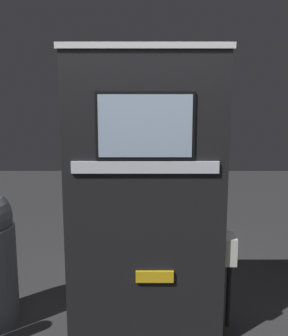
{
  "coord_description": "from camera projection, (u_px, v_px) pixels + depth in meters",
  "views": [
    {
      "loc": [
        -0.01,
        -2.52,
        1.73
      ],
      "look_at": [
        0.0,
        0.11,
        1.27
      ],
      "focal_mm": 42.0,
      "sensor_mm": 36.0,
      "label": 1
    }
  ],
  "objects": [
    {
      "name": "gas_pump",
      "position": [
        144.0,
        197.0,
        2.81
      ],
      "size": [
        1.2,
        0.48,
        2.08
      ],
      "color": "black",
      "rests_on": "ground_plane"
    }
  ]
}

